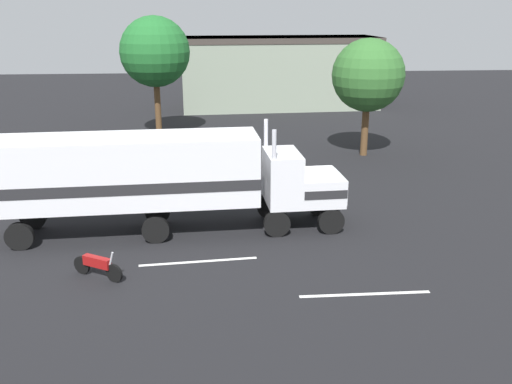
# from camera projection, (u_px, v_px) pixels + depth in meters

# --- Properties ---
(ground_plane) EXTENTS (120.00, 120.00, 0.00)m
(ground_plane) POSITION_uv_depth(u_px,v_px,m) (304.00, 224.00, 24.54)
(ground_plane) COLOR black
(lane_stripe_near) EXTENTS (4.40, 0.52, 0.01)m
(lane_stripe_near) POSITION_uv_depth(u_px,v_px,m) (199.00, 262.00, 20.89)
(lane_stripe_near) COLOR silver
(lane_stripe_near) RESTS_ON ground_plane
(lane_stripe_mid) EXTENTS (4.40, 0.17, 0.01)m
(lane_stripe_mid) POSITION_uv_depth(u_px,v_px,m) (365.00, 294.00, 18.52)
(lane_stripe_mid) COLOR silver
(lane_stripe_mid) RESTS_ON ground_plane
(semi_truck) EXTENTS (14.29, 3.60, 4.50)m
(semi_truck) POSITION_uv_depth(u_px,v_px,m) (157.00, 175.00, 22.89)
(semi_truck) COLOR white
(semi_truck) RESTS_ON ground_plane
(person_bystander) EXTENTS (0.34, 0.45, 1.63)m
(person_bystander) POSITION_uv_depth(u_px,v_px,m) (185.00, 188.00, 26.52)
(person_bystander) COLOR #2D3347
(person_bystander) RESTS_ON ground_plane
(parked_car) EXTENTS (4.68, 2.68, 1.57)m
(parked_car) POSITION_uv_depth(u_px,v_px,m) (95.00, 161.00, 31.54)
(parked_car) COLOR maroon
(parked_car) RESTS_ON ground_plane
(motorcycle) EXTENTS (1.87, 1.16, 1.12)m
(motorcycle) POSITION_uv_depth(u_px,v_px,m) (98.00, 265.00, 19.52)
(motorcycle) COLOR black
(motorcycle) RESTS_ON ground_plane
(tree_left) EXTENTS (4.48, 4.48, 7.31)m
(tree_left) POSITION_uv_depth(u_px,v_px,m) (368.00, 76.00, 34.38)
(tree_left) COLOR brown
(tree_left) RESTS_ON ground_plane
(tree_center) EXTENTS (4.94, 4.94, 8.54)m
(tree_center) POSITION_uv_depth(u_px,v_px,m) (155.00, 52.00, 39.28)
(tree_center) COLOR brown
(tree_center) RESTS_ON ground_plane
(building_backdrop) EXTENTS (18.36, 7.04, 6.48)m
(building_backdrop) POSITION_uv_depth(u_px,v_px,m) (279.00, 70.00, 51.89)
(building_backdrop) COLOR gray
(building_backdrop) RESTS_ON ground_plane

